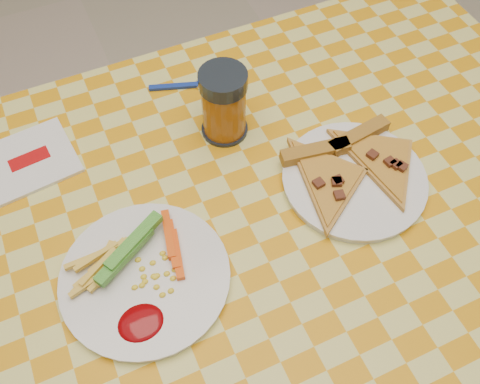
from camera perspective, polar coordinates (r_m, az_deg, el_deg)
name	(u,v)px	position (r m, az deg, el deg)	size (l,w,h in m)	color
ground	(245,365)	(1.54, 0.57, -17.98)	(8.00, 8.00, 0.00)	beige
table	(249,247)	(0.90, 0.93, -5.92)	(1.28, 0.88, 0.76)	silver
plate_left	(145,278)	(0.80, -10.06, -9.04)	(0.24, 0.24, 0.01)	silver
plate_right	(354,180)	(0.90, 12.05, 1.25)	(0.23, 0.23, 0.01)	silver
fries_veggies	(135,266)	(0.79, -11.18, -7.74)	(0.20, 0.18, 0.04)	#EEC44B
pizza_slices	(352,166)	(0.90, 11.84, 2.68)	(0.28, 0.25, 0.02)	#B28637
drink_glass	(224,104)	(0.91, -1.74, 9.33)	(0.08, 0.08, 0.13)	black
napkin	(30,160)	(0.97, -21.50, 3.19)	(0.16, 0.15, 0.01)	silver
fork	(185,86)	(1.03, -5.90, 11.23)	(0.13, 0.06, 0.01)	navy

